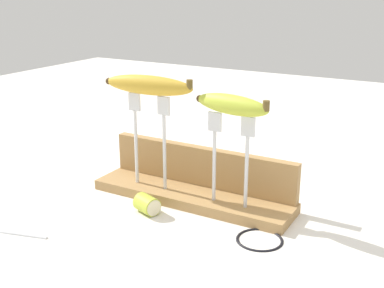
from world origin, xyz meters
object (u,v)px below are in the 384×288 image
at_px(wire_coil, 260,239).
at_px(banana_chunk_near, 147,204).
at_px(fork_stand_right, 230,151).
at_px(banana_raised_left, 148,85).
at_px(banana_raised_right, 232,105).
at_px(fork_stand_left, 150,133).

bearing_deg(wire_coil, banana_chunk_near, -178.23).
xyz_separation_m(fork_stand_right, banana_raised_left, (-0.18, -0.00, 0.11)).
bearing_deg(banana_raised_right, banana_chunk_near, -150.32).
distance_m(banana_chunk_near, wire_coil, 0.23).
bearing_deg(banana_raised_left, wire_coil, -14.54).
distance_m(fork_stand_right, banana_raised_left, 0.21).
bearing_deg(wire_coil, banana_raised_left, 165.46).
distance_m(fork_stand_left, wire_coil, 0.31).
xyz_separation_m(banana_raised_left, wire_coil, (0.27, -0.07, -0.23)).
height_order(fork_stand_right, banana_chunk_near, fork_stand_right).
bearing_deg(banana_chunk_near, fork_stand_right, 29.67).
xyz_separation_m(fork_stand_left, wire_coil, (0.27, -0.07, -0.13)).
distance_m(banana_raised_right, wire_coil, 0.24).
bearing_deg(banana_chunk_near, wire_coil, 1.77).
bearing_deg(banana_raised_right, wire_coil, -37.45).
bearing_deg(fork_stand_left, banana_chunk_near, -60.63).
distance_m(fork_stand_right, banana_raised_right, 0.09).
distance_m(banana_raised_left, wire_coil, 0.36).
bearing_deg(banana_raised_left, banana_chunk_near, -60.59).
bearing_deg(banana_raised_left, fork_stand_left, 3.17).
distance_m(fork_stand_right, wire_coil, 0.17).
height_order(fork_stand_left, fork_stand_right, fork_stand_left).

